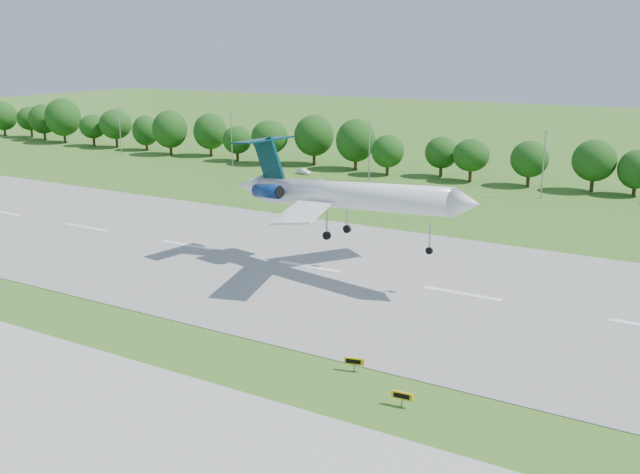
{
  "coord_description": "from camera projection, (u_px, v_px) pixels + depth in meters",
  "views": [
    {
      "loc": [
        44.17,
        -48.39,
        27.05
      ],
      "look_at": [
        5.56,
        18.0,
        6.34
      ],
      "focal_mm": 40.0,
      "sensor_mm": 36.0,
      "label": 1
    }
  ],
  "objects": [
    {
      "name": "light_poles",
      "position": [
        451.0,
        157.0,
        136.88
      ],
      "size": [
        175.9,
        0.25,
        12.19
      ],
      "color": "gray",
      "rests_on": "ground"
    },
    {
      "name": "taxi_sign_centre",
      "position": [
        402.0,
        396.0,
        54.94
      ],
      "size": [
        1.74,
        0.35,
        1.22
      ],
      "rotation": [
        0.0,
        0.0,
        0.08
      ],
      "color": "gray",
      "rests_on": "ground"
    },
    {
      "name": "taxi_sign_right",
      "position": [
        354.0,
        361.0,
        60.9
      ],
      "size": [
        1.74,
        0.61,
        1.22
      ],
      "rotation": [
        0.0,
        0.0,
        0.24
      ],
      "color": "gray",
      "rests_on": "ground"
    },
    {
      "name": "taxiway",
      "position": [
        17.0,
        415.0,
        53.83
      ],
      "size": [
        400.0,
        23.0,
        0.08
      ],
      "primitive_type": "cube",
      "color": "#ADADA8",
      "rests_on": "ground"
    },
    {
      "name": "tree_line",
      "position": [
        480.0,
        152.0,
        144.05
      ],
      "size": [
        288.4,
        8.4,
        10.4
      ],
      "color": "#382314",
      "rests_on": "ground"
    },
    {
      "name": "service_vehicle_b",
      "position": [
        321.0,
        182.0,
        142.68
      ],
      "size": [
        3.84,
        1.98,
        1.25
      ],
      "primitive_type": "imported",
      "rotation": [
        0.0,
        0.0,
        1.43
      ],
      "color": "silver",
      "rests_on": "ground"
    },
    {
      "name": "service_vehicle_a",
      "position": [
        304.0,
        171.0,
        154.65
      ],
      "size": [
        3.63,
        1.98,
        1.14
      ],
      "primitive_type": "imported",
      "rotation": [
        0.0,
        0.0,
        1.33
      ],
      "color": "silver",
      "rests_on": "ground"
    },
    {
      "name": "ground",
      "position": [
        177.0,
        335.0,
        68.87
      ],
      "size": [
        600.0,
        600.0,
        0.0
      ],
      "primitive_type": "plane",
      "color": "#2D5C18",
      "rests_on": "ground"
    },
    {
      "name": "airliner",
      "position": [
        338.0,
        193.0,
        85.53
      ],
      "size": [
        35.34,
        25.42,
        11.37
      ],
      "rotation": [
        0.0,
        -0.07,
        -0.15
      ],
      "color": "white",
      "rests_on": "ground"
    },
    {
      "name": "runway",
      "position": [
        310.0,
        267.0,
        89.73
      ],
      "size": [
        400.0,
        45.0,
        0.08
      ],
      "primitive_type": "cube",
      "color": "gray",
      "rests_on": "ground"
    }
  ]
}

